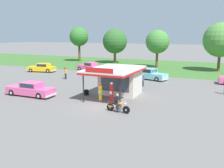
# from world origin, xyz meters

# --- Properties ---
(ground_plane) EXTENTS (300.00, 300.00, 0.00)m
(ground_plane) POSITION_xyz_m (0.00, 0.00, 0.00)
(ground_plane) COLOR slate
(grass_verge_strip) EXTENTS (120.00, 24.00, 0.01)m
(grass_verge_strip) POSITION_xyz_m (0.00, 30.00, 0.00)
(grass_verge_strip) COLOR #3D6B2D
(grass_verge_strip) RESTS_ON ground
(service_station_kiosk) EXTENTS (4.69, 6.76, 3.46)m
(service_station_kiosk) POSITION_xyz_m (-0.23, 4.65, 1.77)
(service_station_kiosk) COLOR beige
(service_station_kiosk) RESTS_ON ground
(gas_pump_nearside) EXTENTS (0.44, 0.44, 1.82)m
(gas_pump_nearside) POSITION_xyz_m (-0.83, 1.49, 0.83)
(gas_pump_nearside) COLOR slate
(gas_pump_nearside) RESTS_ON ground
(gas_pump_offside) EXTENTS (0.44, 0.44, 1.98)m
(gas_pump_offside) POSITION_xyz_m (0.37, 1.49, 0.90)
(gas_pump_offside) COLOR slate
(gas_pump_offside) RESTS_ON ground
(motorcycle_with_rider) EXTENTS (2.15, 0.70, 1.58)m
(motorcycle_with_rider) POSITION_xyz_m (2.09, -1.01, 0.65)
(motorcycle_with_rider) COLOR black
(motorcycle_with_rider) RESTS_ON ground
(featured_classic_sedan) EXTENTS (5.56, 1.99, 1.49)m
(featured_classic_sedan) POSITION_xyz_m (-8.52, 0.27, 0.67)
(featured_classic_sedan) COLOR #E55993
(featured_classic_sedan) RESTS_ON ground
(parked_car_back_row_centre_right) EXTENTS (5.08, 2.93, 1.55)m
(parked_car_back_row_centre_right) POSITION_xyz_m (-11.87, 18.55, 0.70)
(parked_car_back_row_centre_right) COLOR #E55993
(parked_car_back_row_centre_right) RESTS_ON ground
(parked_car_back_row_centre) EXTENTS (5.15, 2.85, 1.49)m
(parked_car_back_row_centre) POSITION_xyz_m (-18.88, 14.12, 0.68)
(parked_car_back_row_centre) COLOR gold
(parked_car_back_row_centre) RESTS_ON ground
(parked_car_back_row_left) EXTENTS (5.57, 3.14, 1.59)m
(parked_car_back_row_left) POSITION_xyz_m (0.11, 14.96, 0.71)
(parked_car_back_row_left) COLOR #7AC6D1
(parked_car_back_row_left) RESTS_ON ground
(bystander_leaning_by_kiosk) EXTENTS (0.34, 0.34, 1.51)m
(bystander_leaning_by_kiosk) POSITION_xyz_m (0.80, 9.78, 0.80)
(bystander_leaning_by_kiosk) COLOR black
(bystander_leaning_by_kiosk) RESTS_ON ground
(bystander_admiring_sedan) EXTENTS (0.34, 0.34, 1.59)m
(bystander_admiring_sedan) POSITION_xyz_m (-2.95, 11.47, 0.84)
(bystander_admiring_sedan) COLOR black
(bystander_admiring_sedan) RESTS_ON ground
(bystander_strolling_foreground) EXTENTS (0.37, 0.37, 1.67)m
(bystander_strolling_foreground) POSITION_xyz_m (-11.01, 10.03, 0.90)
(bystander_strolling_foreground) COLOR black
(bystander_strolling_foreground) RESTS_ON ground
(tree_oak_centre) EXTENTS (4.54, 4.54, 7.31)m
(tree_oak_centre) POSITION_xyz_m (-2.13, 27.83, 5.01)
(tree_oak_centre) COLOR brown
(tree_oak_centre) RESTS_ON ground
(tree_oak_left) EXTENTS (4.48, 4.48, 8.13)m
(tree_oak_left) POSITION_xyz_m (-22.20, 31.48, 5.77)
(tree_oak_left) COLOR brown
(tree_oak_left) RESTS_ON ground
(tree_oak_distant_spare) EXTENTS (5.97, 5.97, 8.48)m
(tree_oak_distant_spare) POSITION_xyz_m (9.03, 27.49, 5.39)
(tree_oak_distant_spare) COLOR brown
(tree_oak_distant_spare) RESTS_ON ground
(tree_oak_right) EXTENTS (5.48, 5.48, 7.65)m
(tree_oak_right) POSITION_xyz_m (-12.82, 31.62, 4.89)
(tree_oak_right) COLOR brown
(tree_oak_right) RESTS_ON ground
(spare_tire_stack) EXTENTS (0.60, 0.60, 0.54)m
(spare_tire_stack) POSITION_xyz_m (-3.38, 3.01, 0.27)
(spare_tire_stack) COLOR black
(spare_tire_stack) RESTS_ON ground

